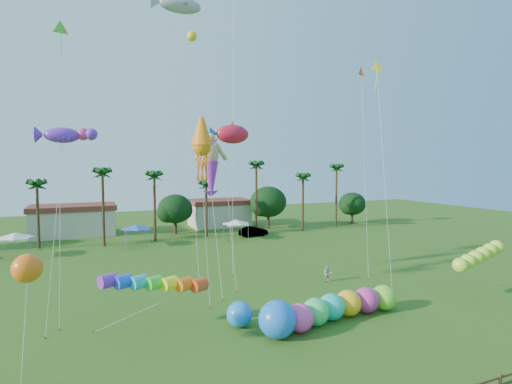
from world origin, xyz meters
name	(u,v)px	position (x,y,z in m)	size (l,w,h in m)	color
ground	(326,362)	(0.00, 0.00, 0.00)	(160.00, 160.00, 0.00)	#285116
tree_line	(192,207)	(3.57, 44.00, 4.28)	(69.46, 8.91, 11.00)	#3A2819
buildings_row	(145,219)	(-3.09, 50.00, 2.00)	(35.00, 7.00, 4.00)	beige
tent_row	(137,227)	(-6.00, 36.33, 2.75)	(31.00, 4.00, 0.60)	white
car_b	(254,231)	(11.65, 37.94, 0.75)	(1.59, 4.56, 1.50)	#4C4C54
spectator_b	(327,274)	(8.70, 13.03, 0.80)	(0.78, 0.61, 1.61)	#AFA891
caterpillar_inflatable	(327,309)	(3.10, 4.66, 1.03)	(12.05, 3.64, 2.45)	#FE42AD
blue_ball	(239,314)	(-2.74, 6.54, 0.89)	(1.78, 1.78, 1.78)	#1A7FF0
rainbow_tube	(174,288)	(-6.98, 7.55, 2.96)	(8.48, 3.29, 3.43)	#E14419
green_worm	(460,265)	(15.50, 4.19, 3.00)	(10.41, 2.50, 3.72)	#B3F035
orange_ball_kite	(27,268)	(-15.12, 5.07, 5.74)	(1.93, 2.73, 6.51)	orange
merman_kite	(211,169)	(-1.54, 16.84, 10.69)	(2.56, 5.87, 13.48)	tan
fish_kite	(233,134)	(1.18, 18.53, 14.09)	(5.25, 6.68, 15.14)	red
shark_kite	(180,5)	(-2.66, 23.56, 27.53)	(6.00, 7.93, 28.58)	#9497A1
squid_kite	(202,146)	(-3.19, 14.03, 12.64)	(2.05, 4.48, 15.20)	orange
lobster_kite	(62,135)	(-13.61, 13.12, 13.21)	(4.39, 4.94, 14.01)	#7029D0
delta_kite_red	(361,76)	(13.95, 15.24, 20.16)	(1.97, 3.74, 21.13)	#FA5C1B
delta_kite_yellow	(377,70)	(12.72, 11.41, 19.78)	(1.35, 3.46, 20.72)	yellow
delta_kite_green	(61,33)	(-13.59, 15.60, 20.99)	(1.31, 5.22, 21.98)	green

